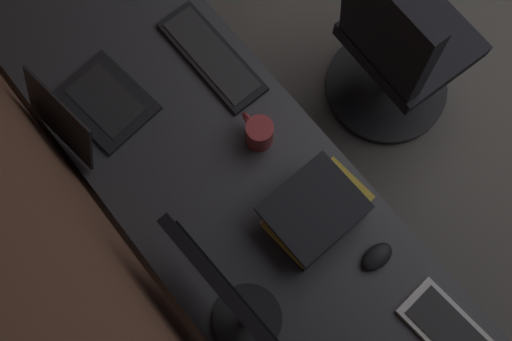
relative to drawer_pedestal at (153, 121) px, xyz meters
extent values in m
cube|color=brown|center=(-0.71, 0.38, 0.95)|extent=(4.75, 0.10, 2.60)
cube|color=#38383D|center=(-0.55, -0.03, 0.37)|extent=(2.20, 0.67, 0.03)
cylinder|color=silver|center=(0.49, 0.25, 0.00)|extent=(0.05, 0.05, 0.70)
cube|color=#38383D|center=(0.00, 0.00, 0.00)|extent=(0.40, 0.50, 0.69)
cube|color=silver|center=(0.00, -0.25, 0.00)|extent=(0.37, 0.01, 0.61)
cylinder|color=black|center=(-0.83, 0.18, 0.39)|extent=(0.20, 0.20, 0.01)
cylinder|color=black|center=(-0.83, 0.18, 0.44)|extent=(0.04, 0.04, 0.10)
cube|color=black|center=(-0.83, 0.18, 0.66)|extent=(0.55, 0.05, 0.34)
cube|color=black|center=(-0.83, 0.16, 0.66)|extent=(0.51, 0.03, 0.30)
cube|color=black|center=(-0.02, 0.11, 0.39)|extent=(0.32, 0.26, 0.01)
cube|color=#262628|center=(-0.02, 0.11, 0.40)|extent=(0.25, 0.17, 0.00)
cube|color=black|center=(-0.04, 0.26, 0.50)|extent=(0.30, 0.11, 0.20)
cube|color=#4C1960|center=(-0.04, 0.26, 0.50)|extent=(0.27, 0.09, 0.17)
cube|color=black|center=(-0.11, -0.25, 0.39)|extent=(0.42, 0.15, 0.02)
cube|color=#2D2D30|center=(-0.11, -0.25, 0.40)|extent=(0.38, 0.12, 0.00)
ellipsoid|color=black|center=(-0.93, -0.22, 0.40)|extent=(0.06, 0.10, 0.03)
cube|color=black|center=(-0.73, -0.16, 0.40)|extent=(0.19, 0.27, 0.03)
cube|color=beige|center=(-0.71, -0.15, 0.43)|extent=(0.22, 0.27, 0.02)
cube|color=gold|center=(-0.72, -0.17, 0.45)|extent=(0.20, 0.31, 0.03)
cube|color=black|center=(-0.72, -0.16, 0.48)|extent=(0.23, 0.27, 0.02)
cylinder|color=#A53338|center=(-0.43, -0.19, 0.44)|extent=(0.09, 0.09, 0.11)
torus|color=#A53338|center=(-0.37, -0.19, 0.44)|extent=(0.06, 0.01, 0.06)
cube|color=black|center=(-0.40, -0.97, 0.11)|extent=(0.46, 0.44, 0.07)
cube|color=black|center=(-0.40, -0.76, 0.40)|extent=(0.40, 0.14, 0.50)
cylinder|color=black|center=(-0.40, -0.97, -0.10)|extent=(0.05, 0.05, 0.37)
cylinder|color=black|center=(-0.40, -0.97, -0.31)|extent=(0.56, 0.56, 0.03)
camera|label=1|loc=(-0.87, 0.18, 2.01)|focal=38.27mm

